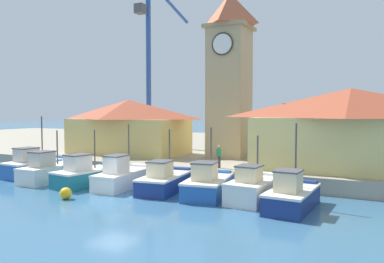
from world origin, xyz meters
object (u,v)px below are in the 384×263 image
fishing_boat_right_outer (292,196)px  dock_worker_near_tower (219,156)px  fishing_boat_mid_right (208,184)px  fishing_boat_mid_left (123,176)px  warehouse_right (350,128)px  fishing_boat_left_outer (51,171)px  warehouse_left (129,126)px  mooring_buoy (66,193)px  fishing_boat_center (165,180)px  clock_tower (229,71)px  fishing_boat_far_left (35,166)px  fishing_boat_right_inner (254,188)px  fishing_boat_left_inner (87,175)px  port_crane_far (150,84)px

fishing_boat_right_outer → dock_worker_near_tower: 7.91m
fishing_boat_mid_right → fishing_boat_right_outer: size_ratio=1.06×
fishing_boat_mid_left → warehouse_right: (13.30, 7.35, 3.13)m
fishing_boat_left_outer → fishing_boat_right_outer: size_ratio=1.04×
fishing_boat_mid_right → dock_worker_near_tower: 4.41m
warehouse_left → mooring_buoy: (5.16, -13.13, -3.29)m
fishing_boat_center → clock_tower: bearing=88.2°
mooring_buoy → fishing_boat_right_outer: bearing=16.3°
fishing_boat_far_left → fishing_boat_right_inner: (17.47, -0.24, -0.04)m
fishing_boat_center → mooring_buoy: 5.95m
fishing_boat_left_outer → warehouse_right: warehouse_right is taller
fishing_boat_left_inner → dock_worker_near_tower: size_ratio=3.13×
fishing_boat_mid_left → dock_worker_near_tower: bearing=40.2°
fishing_boat_center → mooring_buoy: fishing_boat_center is taller
dock_worker_near_tower → fishing_boat_left_outer: bearing=-156.1°
fishing_boat_mid_left → warehouse_right: 15.52m
fishing_boat_mid_left → warehouse_left: 11.18m
dock_worker_near_tower → mooring_buoy: bearing=-125.1°
port_crane_far → dock_worker_near_tower: port_crane_far is taller
fishing_boat_left_outer → mooring_buoy: size_ratio=7.18×
clock_tower → fishing_boat_right_outer: bearing=-55.6°
fishing_boat_mid_right → warehouse_right: (7.24, 7.21, 3.15)m
port_crane_far → fishing_boat_right_inner: bearing=-42.7°
fishing_boat_mid_left → fishing_boat_right_inner: size_ratio=1.18×
fishing_boat_far_left → mooring_buoy: 9.00m
fishing_boat_left_outer → warehouse_left: 9.96m
clock_tower → mooring_buoy: size_ratio=23.08×
clock_tower → port_crane_far: bearing=155.8°
fishing_boat_right_outer → dock_worker_near_tower: fishing_boat_right_outer is taller
warehouse_left → fishing_boat_right_outer: bearing=-29.2°
fishing_boat_left_inner → fishing_boat_mid_left: size_ratio=0.97×
fishing_boat_left_outer → port_crane_far: (-2.08, 16.32, 7.28)m
fishing_boat_right_outer → fishing_boat_left_inner: bearing=179.5°
fishing_boat_far_left → dock_worker_near_tower: fishing_boat_far_left is taller
fishing_boat_left_inner → warehouse_right: bearing=26.4°
fishing_boat_far_left → fishing_boat_right_inner: 17.47m
fishing_boat_center → fishing_boat_right_inner: (5.75, -0.07, 0.06)m
clock_tower → fishing_boat_far_left: bearing=-139.8°
fishing_boat_far_left → fishing_boat_right_outer: bearing=-3.1°
fishing_boat_right_outer → fishing_boat_mid_right: bearing=170.9°
warehouse_right → port_crane_far: (-21.34, 8.37, 4.17)m
fishing_boat_left_outer → clock_tower: 16.49m
fishing_boat_far_left → fishing_boat_left_outer: 2.86m
fishing_boat_left_inner → port_crane_far: 18.65m
fishing_boat_mid_left → fishing_boat_right_inner: 8.83m
fishing_boat_left_outer → fishing_boat_right_inner: (14.79, 0.74, -0.01)m
fishing_boat_center → fishing_boat_mid_right: 2.98m
clock_tower → dock_worker_near_tower: (1.65, -6.30, -6.58)m
warehouse_right → fishing_boat_left_outer: bearing=-157.6°
fishing_boat_right_outer → warehouse_right: warehouse_right is taller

